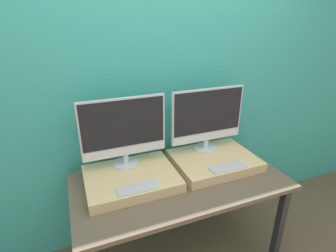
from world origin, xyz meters
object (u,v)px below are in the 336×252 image
at_px(keyboard_left, 138,188).
at_px(keyboard_right, 227,167).
at_px(monitor_right, 207,118).
at_px(monitor_left, 124,130).

height_order(keyboard_left, keyboard_right, same).
bearing_deg(monitor_right, keyboard_right, -90.00).
relative_size(keyboard_left, keyboard_right, 1.00).
relative_size(monitor_left, keyboard_left, 2.25).
distance_m(keyboard_left, monitor_right, 0.77).
distance_m(monitor_left, monitor_right, 0.65).
distance_m(keyboard_left, keyboard_right, 0.65).
xyz_separation_m(monitor_left, keyboard_left, (-0.00, -0.31, -0.26)).
bearing_deg(monitor_right, monitor_left, 180.00).
relative_size(keyboard_left, monitor_right, 0.45).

